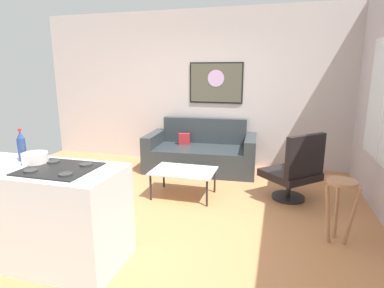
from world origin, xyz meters
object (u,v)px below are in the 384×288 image
at_px(couch, 201,154).
at_px(mixing_bowl, 35,159).
at_px(coffee_table, 184,172).
at_px(wall_painting, 216,83).
at_px(soda_bottle_2, 22,147).
at_px(bar_stool, 341,196).
at_px(armchair, 295,170).

relative_size(couch, mixing_bowl, 8.67).
xyz_separation_m(coffee_table, wall_painting, (0.09, 1.73, 1.16)).
bearing_deg(couch, wall_painting, 71.51).
distance_m(couch, soda_bottle_2, 3.17).
relative_size(mixing_bowl, wall_painting, 0.23).
bearing_deg(soda_bottle_2, mixing_bowl, -15.25).
relative_size(coffee_table, bar_stool, 1.31).
distance_m(armchair, soda_bottle_2, 3.22).
bearing_deg(soda_bottle_2, wall_painting, 70.88).
bearing_deg(bar_stool, armchair, 112.13).
relative_size(armchair, wall_painting, 0.96).
distance_m(couch, coffee_table, 1.27).
bearing_deg(soda_bottle_2, couch, 70.78).
xyz_separation_m(armchair, mixing_bowl, (-2.37, -1.93, 0.51)).
height_order(armchair, bar_stool, armchair).
height_order(bar_stool, wall_painting, wall_painting).
xyz_separation_m(couch, armchair, (1.54, -1.03, 0.14)).
xyz_separation_m(coffee_table, mixing_bowl, (-0.89, -1.69, 0.59)).
height_order(coffee_table, bar_stool, bar_stool).
relative_size(soda_bottle_2, wall_painting, 0.32).
distance_m(bar_stool, soda_bottle_2, 3.13).
height_order(armchair, mixing_bowl, mixing_bowl).
relative_size(armchair, bar_stool, 1.41).
bearing_deg(bar_stool, couch, 134.07).
bearing_deg(soda_bottle_2, armchair, 36.29).
distance_m(couch, bar_stool, 2.79).
bearing_deg(mixing_bowl, soda_bottle_2, 164.75).
distance_m(coffee_table, bar_stool, 2.01).
bearing_deg(couch, bar_stool, -45.93).
distance_m(armchair, mixing_bowl, 3.09).
distance_m(mixing_bowl, wall_painting, 3.60).
distance_m(coffee_table, armchair, 1.50).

